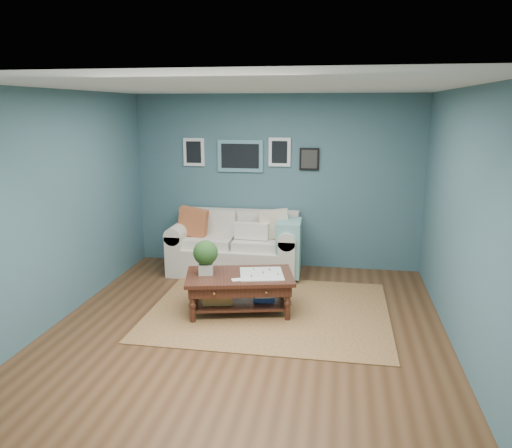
# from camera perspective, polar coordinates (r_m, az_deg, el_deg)

# --- Properties ---
(room_shell) EXTENTS (5.00, 5.02, 2.70)m
(room_shell) POSITION_cam_1_polar(r_m,az_deg,el_deg) (5.48, -1.13, 1.27)
(room_shell) COLOR brown
(room_shell) RESTS_ON ground
(area_rug) EXTENTS (2.94, 2.35, 0.01)m
(area_rug) POSITION_cam_1_polar(r_m,az_deg,el_deg) (6.36, 1.52, -9.82)
(area_rug) COLOR brown
(area_rug) RESTS_ON ground
(loveseat) EXTENTS (2.00, 0.91, 1.03)m
(loveseat) POSITION_cam_1_polar(r_m,az_deg,el_deg) (7.67, -1.77, -2.50)
(loveseat) COLOR beige
(loveseat) RESTS_ON ground
(coffee_table) EXTENTS (1.44, 1.03, 0.91)m
(coffee_table) POSITION_cam_1_polar(r_m,az_deg,el_deg) (6.19, -2.54, -6.52)
(coffee_table) COLOR black
(coffee_table) RESTS_ON ground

